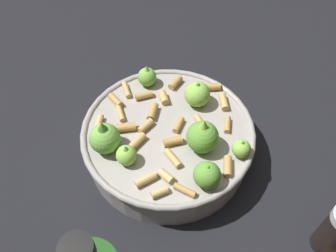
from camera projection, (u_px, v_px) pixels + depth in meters
name	position (u px, v px, depth m)	size (l,w,h in m)	color
ground_plane	(168.00, 151.00, 0.60)	(2.40, 2.40, 0.00)	black
cooking_pan	(168.00, 138.00, 0.56)	(0.27, 0.27, 0.12)	#9E9993
pepper_shaker	(336.00, 231.00, 0.46)	(0.04, 0.04, 0.09)	black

